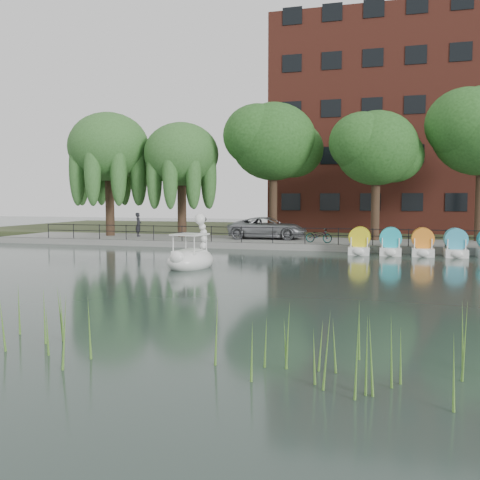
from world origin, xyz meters
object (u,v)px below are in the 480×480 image
at_px(bicycle, 319,235).
at_px(pedestrian, 138,223).
at_px(minivan, 268,226).
at_px(swan_boat, 191,256).

xyz_separation_m(bicycle, pedestrian, (-13.25, 1.87, 0.49)).
xyz_separation_m(minivan, pedestrian, (-9.48, -0.37, 0.14)).
bearing_deg(swan_boat, pedestrian, 132.57).
height_order(minivan, bicycle, minivan).
distance_m(minivan, bicycle, 4.40).
bearing_deg(minivan, bicycle, -123.26).
bearing_deg(minivan, pedestrian, 89.65).
bearing_deg(bicycle, pedestrian, 94.60).
distance_m(minivan, swan_boat, 12.79).
bearing_deg(pedestrian, bicycle, -113.25).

